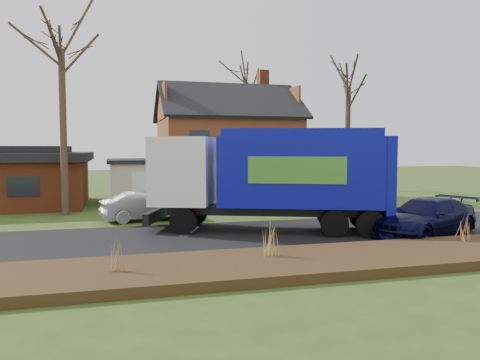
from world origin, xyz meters
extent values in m
plane|color=#2E4717|center=(0.00, 0.00, 0.00)|extent=(120.00, 120.00, 0.00)
cube|color=black|center=(0.00, 0.00, 0.01)|extent=(80.00, 7.00, 0.02)
cube|color=#311D10|center=(0.00, -5.30, 0.15)|extent=(80.00, 3.50, 0.30)
cube|color=beige|center=(2.00, 14.00, 1.35)|extent=(9.00, 7.50, 2.70)
cube|color=brown|center=(2.00, 14.00, 4.10)|extent=(9.00, 7.50, 2.80)
cube|color=brown|center=(5.00, 15.00, 8.46)|extent=(0.70, 0.90, 1.60)
cube|color=beige|center=(-4.20, 13.50, 1.30)|extent=(3.50, 5.50, 2.60)
cube|color=black|center=(-4.20, 13.50, 2.72)|extent=(3.90, 5.90, 0.24)
cube|color=brown|center=(-12.00, 13.00, 1.40)|extent=(9.00, 7.50, 2.80)
cube|color=black|center=(-12.00, 13.00, 3.05)|extent=(9.80, 8.20, 0.50)
cube|color=black|center=(-12.00, 13.00, 3.50)|extent=(7.00, 6.00, 0.40)
cylinder|color=black|center=(-2.97, 1.00, 0.56)|extent=(1.19, 0.76, 1.13)
cylinder|color=black|center=(-2.14, 3.13, 0.56)|extent=(1.19, 0.76, 1.13)
cylinder|color=black|center=(2.79, -1.24, 0.56)|extent=(1.19, 0.76, 1.13)
cylinder|color=black|center=(3.62, 0.88, 0.56)|extent=(1.19, 0.76, 1.13)
cylinder|color=black|center=(4.11, -1.75, 0.56)|extent=(1.19, 0.76, 1.13)
cylinder|color=black|center=(4.93, 0.37, 0.56)|extent=(1.19, 0.76, 1.13)
cube|color=black|center=(0.98, 0.69, 0.92)|extent=(9.16, 4.59, 0.38)
cube|color=white|center=(-2.81, 2.16, 2.60)|extent=(3.31, 3.43, 2.93)
cube|color=black|center=(-3.92, 2.60, 2.76)|extent=(0.95, 2.25, 0.98)
cube|color=black|center=(-4.02, 2.64, 0.60)|extent=(1.24, 2.62, 0.49)
cube|color=#0B0E8E|center=(1.94, 0.32, 2.60)|extent=(7.35, 5.00, 2.93)
cube|color=#0B0E8E|center=(1.94, 0.32, 4.23)|extent=(6.93, 4.58, 0.33)
cube|color=#0B0E8E|center=(5.23, -0.96, 2.49)|extent=(1.36, 2.71, 3.14)
cube|color=#3E8A2D|center=(1.29, -0.91, 2.71)|extent=(3.65, 1.46, 1.08)
cube|color=#3E8A2D|center=(2.29, 1.66, 2.71)|extent=(3.65, 1.46, 1.08)
imported|color=#A0A3A8|center=(-4.20, 5.18, 0.72)|extent=(4.60, 2.38, 1.45)
imported|color=black|center=(6.50, -1.99, 0.77)|extent=(5.76, 4.09, 1.55)
cylinder|color=#423227|center=(-8.27, 8.13, 4.38)|extent=(0.36, 0.36, 8.75)
cylinder|color=#3A2E23|center=(8.62, 8.70, 3.69)|extent=(0.34, 0.34, 7.39)
cylinder|color=#443529|center=(6.17, 23.47, 4.79)|extent=(0.37, 0.37, 9.59)
cone|color=#AC7A4C|center=(-5.71, -5.41, 0.72)|extent=(0.04, 0.04, 0.84)
cone|color=#AC7A4C|center=(-5.85, -5.41, 0.72)|extent=(0.04, 0.04, 0.84)
cone|color=#AC7A4C|center=(-5.57, -5.41, 0.72)|extent=(0.04, 0.04, 0.84)
cone|color=#AC7A4C|center=(-5.71, -5.30, 0.72)|extent=(0.04, 0.04, 0.84)
cone|color=#AC7A4C|center=(-5.71, -5.53, 0.72)|extent=(0.04, 0.04, 0.84)
cone|color=#AC9A4C|center=(-1.13, -4.79, 0.83)|extent=(0.04, 0.04, 1.05)
cone|color=#AC9A4C|center=(-1.30, -4.79, 0.83)|extent=(0.04, 0.04, 1.05)
cone|color=#AC9A4C|center=(-0.97, -4.79, 0.83)|extent=(0.04, 0.04, 1.05)
cone|color=#AC9A4C|center=(-1.13, -4.66, 0.83)|extent=(0.04, 0.04, 1.05)
cone|color=#AC9A4C|center=(-1.13, -4.92, 0.83)|extent=(0.04, 0.04, 1.05)
cone|color=tan|center=(6.23, -4.40, 0.75)|extent=(0.04, 0.04, 0.90)
cone|color=tan|center=(6.07, -4.40, 0.75)|extent=(0.04, 0.04, 0.90)
cone|color=tan|center=(6.38, -4.40, 0.75)|extent=(0.04, 0.04, 0.90)
cone|color=tan|center=(6.23, -4.28, 0.75)|extent=(0.04, 0.04, 0.90)
cone|color=tan|center=(6.23, -4.53, 0.75)|extent=(0.04, 0.04, 0.90)
camera|label=1|loc=(-5.74, -18.20, 3.62)|focal=35.00mm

